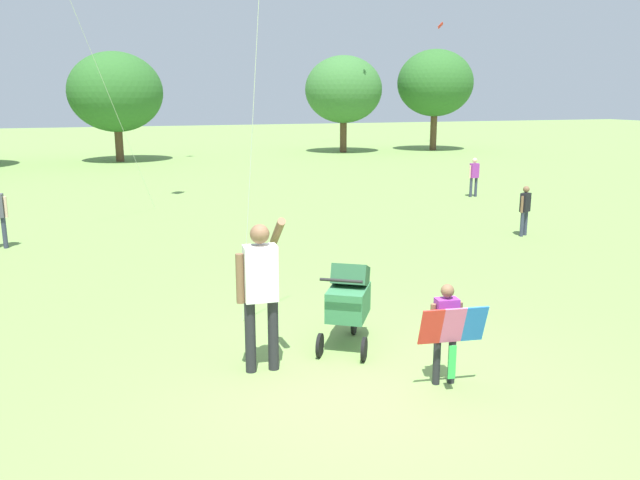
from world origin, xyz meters
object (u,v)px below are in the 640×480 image
(person_adult_flyer, at_px, (261,284))
(stroller, at_px, (349,298))
(person_sitting_far, at_px, (525,207))
(child_with_butterfly_kite, at_px, (447,326))
(person_kid_running, at_px, (474,174))

(person_adult_flyer, distance_m, stroller, 1.27)
(person_adult_flyer, relative_size, stroller, 1.61)
(person_adult_flyer, xyz_separation_m, stroller, (1.16, 0.34, -0.39))
(person_adult_flyer, distance_m, person_sitting_far, 8.55)
(child_with_butterfly_kite, height_order, person_sitting_far, child_with_butterfly_kite)
(stroller, xyz_separation_m, person_sitting_far, (5.89, 4.49, 0.03))
(stroller, distance_m, person_sitting_far, 7.40)
(child_with_butterfly_kite, xyz_separation_m, stroller, (-0.56, 1.32, -0.04))
(child_with_butterfly_kite, bearing_deg, stroller, 112.76)
(person_adult_flyer, height_order, person_sitting_far, person_adult_flyer)
(child_with_butterfly_kite, distance_m, person_kid_running, 13.11)
(child_with_butterfly_kite, distance_m, stroller, 1.44)
(person_adult_flyer, height_order, person_kid_running, person_adult_flyer)
(stroller, height_order, person_kid_running, person_kid_running)
(person_adult_flyer, bearing_deg, person_sitting_far, 34.41)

